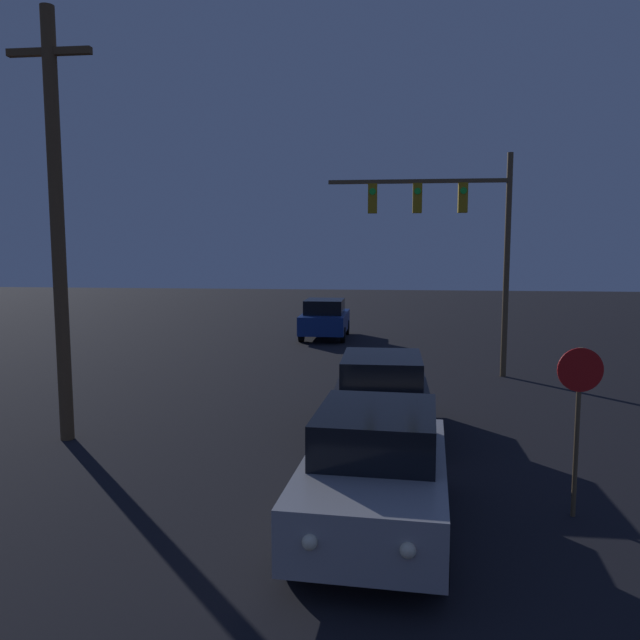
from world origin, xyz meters
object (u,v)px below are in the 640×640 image
car_near (375,471)px  car_mid (382,394)px  car_far (325,318)px  utility_pole (57,222)px  stop_sign (579,401)px  traffic_signal_mast (456,225)px

car_near → car_mid: (0.03, 4.69, 0.00)m
car_near → car_far: size_ratio=1.02×
car_far → utility_pole: (-3.85, -15.24, 3.62)m
car_near → utility_pole: utility_pole is taller
car_mid → stop_sign: 4.91m
car_mid → car_far: bearing=100.7°
car_near → traffic_signal_mast: (2.16, 11.19, 3.81)m
car_near → traffic_signal_mast: size_ratio=0.62×
car_near → stop_sign: bearing=-160.6°
traffic_signal_mast → utility_pole: (-8.68, -7.60, -0.19)m
stop_sign → car_mid: bearing=127.0°
car_far → traffic_signal_mast: (4.83, -7.64, 3.81)m
car_far → stop_sign: (5.61, -18.00, 0.88)m
car_near → stop_sign: 3.18m
car_near → car_mid: same height
car_mid → utility_pole: utility_pole is taller
car_mid → stop_sign: bearing=-53.0°
car_mid → stop_sign: (2.91, -3.86, 0.88)m
car_far → traffic_signal_mast: 9.81m
car_mid → stop_sign: stop_sign is taller
stop_sign → utility_pole: bearing=163.8°
car_near → traffic_signal_mast: traffic_signal_mast is taller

